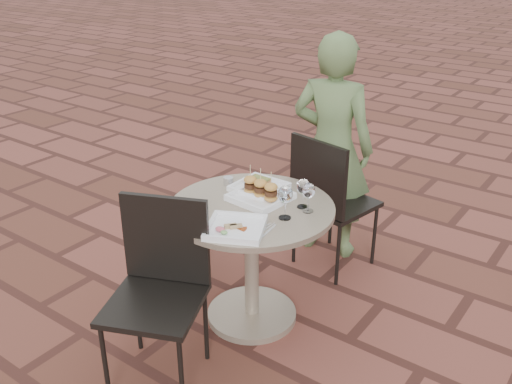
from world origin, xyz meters
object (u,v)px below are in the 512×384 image
Objects in this scene: plate_sliders at (260,193)px; cafe_table at (252,245)px; chair_near at (160,276)px; plate_tuna at (236,227)px; plate_salmon at (259,186)px; diner at (332,148)px; chair_far at (328,194)px.

cafe_table is at bearing -85.42° from plate_sliders.
plate_tuna is (0.22, 0.32, 0.20)m from chair_near.
plate_sliders is at bearing -50.97° from plate_salmon.
plate_sliders is (0.08, -0.10, 0.02)m from plate_salmon.
chair_far is at bearing 105.81° from diner.
chair_near is at bearing -91.93° from plate_salmon.
diner is at bearing 64.09° from chair_near.
plate_sliders is at bearing 106.68° from plate_tuna.
cafe_table is 0.73m from chair_far.
chair_far is 1.00× the size of chair_near.
cafe_table is 2.90× the size of plate_sliders.
cafe_table is 0.61m from chair_near.
chair_far is 0.59m from plate_salmon.
diner is 5.62× the size of plate_salmon.
chair_far is 1.33m from chair_near.
cafe_table is 0.59× the size of diner.
chair_near is 2.50× the size of plate_tuna.
plate_tuna is (0.19, -0.46, -0.00)m from plate_salmon.
plate_sliders is at bearing 57.57° from chair_near.
chair_far is at bearing 83.01° from plate_sliders.
plate_sliders reaches higher than cafe_table.
chair_near is 3.42× the size of plate_salmon.
chair_far is 3.42× the size of plate_salmon.
chair_near is (-0.19, -1.32, 0.00)m from chair_far.
plate_sliders is at bearing 82.69° from diner.
cafe_table is 0.39m from plate_tuna.
chair_far reaches higher than plate_sliders.
cafe_table is 0.97× the size of chair_far.
chair_near reaches higher than plate_salmon.
chair_far is at bearing 73.19° from plate_salmon.
diner is at bearing -52.98° from chair_far.
diner is (-0.12, 0.24, 0.21)m from chair_far.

